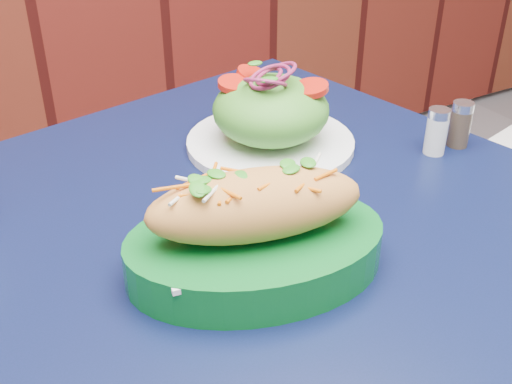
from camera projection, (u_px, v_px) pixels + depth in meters
cafe_table at (252, 282)px, 0.79m from camera, size 0.94×0.94×0.75m
banh_mi_basket at (255, 233)px, 0.65m from camera, size 0.31×0.24×0.12m
salad_plate at (271, 116)px, 0.89m from camera, size 0.24×0.24×0.12m
salt_shaker at (437, 131)px, 0.88m from camera, size 0.03×0.03×0.07m
pepper_shaker at (460, 124)px, 0.90m from camera, size 0.03×0.03×0.07m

